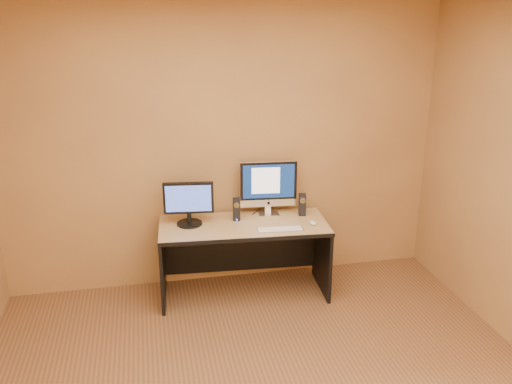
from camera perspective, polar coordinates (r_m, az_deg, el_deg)
The scene contains 10 objects.
walls at distance 3.05m, azimuth 2.33°, elevation -4.13°, with size 4.00×4.00×2.60m, color #A47A42, non-canonical shape.
desk at distance 4.92m, azimuth -1.28°, elevation -7.10°, with size 1.48×0.65×0.68m, color tan, non-canonical shape.
imac at distance 4.93m, azimuth 1.36°, elevation 0.44°, with size 0.53×0.19×0.51m, color silver, non-canonical shape.
second_monitor at distance 4.74m, azimuth -7.10°, elevation -1.24°, with size 0.44×0.22×0.39m, color black, non-canonical shape.
speaker_left at distance 4.84m, azimuth -2.08°, elevation -1.83°, with size 0.06×0.07×0.20m, color black, non-canonical shape.
speaker_right at distance 4.97m, azimuth 4.89°, elevation -1.33°, with size 0.06×0.07×0.20m, color black, non-canonical shape.
keyboard at distance 4.65m, azimuth 2.57°, elevation -3.94°, with size 0.40×0.11×0.02m, color silver.
mouse at distance 4.79m, azimuth 6.00°, elevation -3.22°, with size 0.05×0.09×0.03m, color silver.
cable_a at distance 5.09m, azimuth 1.61°, elevation -1.94°, with size 0.01×0.01×0.20m, color black.
cable_b at distance 5.06m, azimuth 0.04°, elevation -2.08°, with size 0.01×0.01×0.17m, color black.
Camera 1 is at (-0.70, -2.72, 2.49)m, focal length 38.00 mm.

